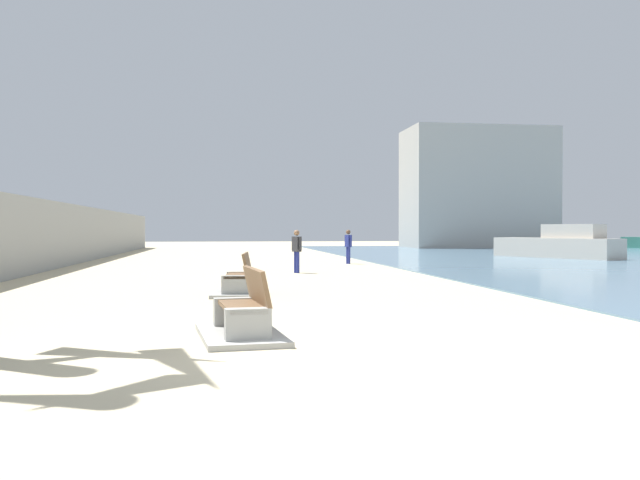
{
  "coord_description": "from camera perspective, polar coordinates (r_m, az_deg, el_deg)",
  "views": [
    {
      "loc": [
        -0.81,
        -7.84,
        1.52
      ],
      "look_at": [
        2.28,
        13.07,
        1.19
      ],
      "focal_mm": 37.71,
      "sensor_mm": 36.0,
      "label": 1
    }
  ],
  "objects": [
    {
      "name": "bench_far",
      "position": [
        15.88,
        -6.93,
        -3.77
      ],
      "size": [
        1.29,
        2.19,
        0.98
      ],
      "color": "#9E9E99",
      "rests_on": "ground"
    },
    {
      "name": "ground_plane",
      "position": [
        25.9,
        -6.61,
        -2.49
      ],
      "size": [
        120.0,
        120.0,
        0.0
      ],
      "primitive_type": "plane",
      "color": "#C6B793"
    },
    {
      "name": "seawall",
      "position": [
        26.69,
        -22.92,
        0.36
      ],
      "size": [
        0.8,
        64.0,
        2.62
      ],
      "primitive_type": "cube",
      "color": "#9E9E99",
      "rests_on": "ground"
    },
    {
      "name": "boat_nearest",
      "position": [
        37.4,
        19.58,
        -0.4
      ],
      "size": [
        4.36,
        7.21,
        1.77
      ],
      "color": "beige",
      "rests_on": "water_bay"
    },
    {
      "name": "person_walking",
      "position": [
        23.52,
        -1.99,
        -0.72
      ],
      "size": [
        0.32,
        0.47,
        1.51
      ],
      "color": "navy",
      "rests_on": "ground"
    },
    {
      "name": "person_standing",
      "position": [
        29.83,
        2.41,
        -0.37
      ],
      "size": [
        0.28,
        0.5,
        1.52
      ],
      "color": "navy",
      "rests_on": "ground"
    },
    {
      "name": "harbor_building",
      "position": [
        58.02,
        13.22,
        4.27
      ],
      "size": [
        12.0,
        6.0,
        9.93
      ],
      "primitive_type": "cube",
      "color": "#ADAAA3",
      "rests_on": "ground"
    },
    {
      "name": "bench_near",
      "position": [
        9.59,
        -6.6,
        -6.84
      ],
      "size": [
        1.33,
        2.21,
        0.98
      ],
      "color": "#9E9E99",
      "rests_on": "ground"
    }
  ]
}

